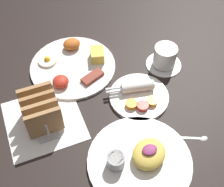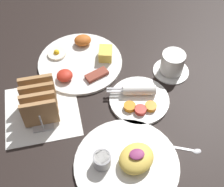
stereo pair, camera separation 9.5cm
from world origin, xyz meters
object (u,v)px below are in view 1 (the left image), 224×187
Objects in this scene: plate_condiments at (139,95)px; plate_foreground at (140,159)px; plate_breakfast at (74,65)px; toast_rack at (41,111)px; coffee_cup at (165,57)px.

plate_foreground is (-0.09, -0.20, 0.00)m from plate_condiments.
plate_breakfast is 0.24m from toast_rack.
plate_condiments is at bearing -145.11° from coffee_cup.
plate_breakfast is at bearing 98.49° from plate_foreground.
plate_foreground is (0.06, -0.40, 0.00)m from plate_breakfast.
plate_breakfast is 0.41m from plate_foreground.
coffee_cup reaches higher than plate_foreground.
toast_rack is at bearing -170.58° from coffee_cup.
plate_breakfast is 0.25m from plate_condiments.
plate_foreground is 2.36× the size of coffee_cup.
toast_rack is at bearing -129.77° from plate_breakfast.
plate_foreground reaches higher than plate_breakfast.
plate_foreground is at bearing -127.38° from coffee_cup.
plate_breakfast is 1.52× the size of plate_condiments.
coffee_cup is at bearing 9.42° from toast_rack.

